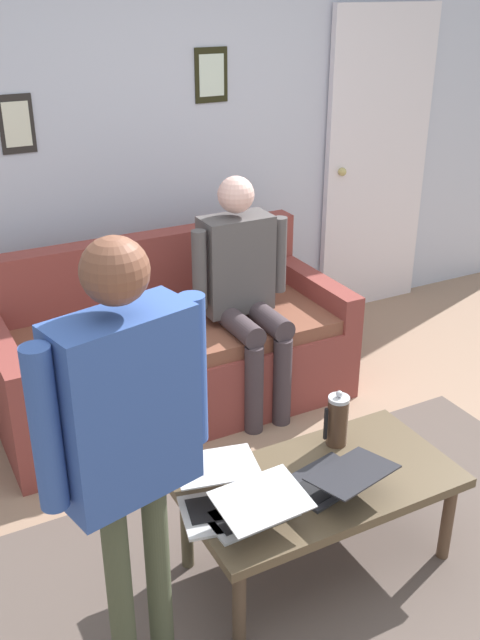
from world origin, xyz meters
name	(u,v)px	position (x,y,z in m)	size (l,w,h in m)	color
ground_plane	(329,566)	(0.00, 0.00, 0.00)	(7.68, 7.68, 0.00)	#9A7861
area_rug	(330,576)	(0.03, 0.05, 0.00)	(2.72, 1.70, 0.01)	brown
back_wall	(125,138)	(0.00, -2.20, 1.35)	(7.04, 0.11, 2.70)	silver
interior_door	(376,165)	(-1.76, -2.11, 1.02)	(0.82, 0.09, 2.05)	white
couch	(169,351)	(0.06, -1.51, 0.31)	(1.91, 0.89, 0.88)	brown
coffee_table	(320,489)	(0.03, -0.05, 0.37)	(1.07, 0.57, 0.42)	brown
laptop_left	(334,478)	(0.02, 0.02, 0.46)	(0.38, 0.40, 0.13)	#28282D
laptop_center	(252,507)	(0.38, 0.02, 0.46)	(0.34, 0.34, 0.14)	silver
laptop_right	(221,495)	(0.45, -0.09, 0.47)	(0.37, 0.41, 0.13)	silver
french_press	(337,420)	(-0.15, -0.22, 0.53)	(0.11, 0.09, 0.25)	#4C3323
person_standing	(127,428)	(0.85, 0.14, 1.02)	(0.57, 0.26, 1.59)	#424833
person_seated	(243,283)	(-0.29, -1.29, 0.73)	(0.55, 0.51, 1.28)	#413439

